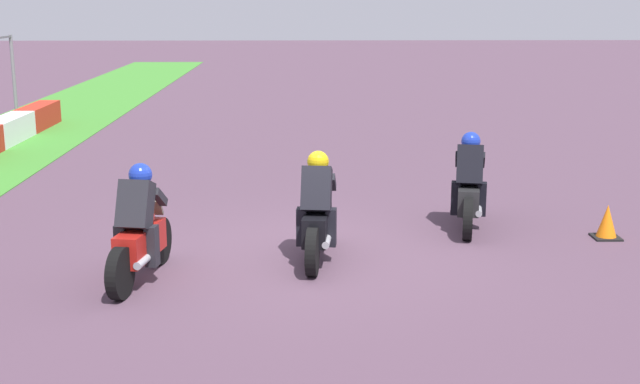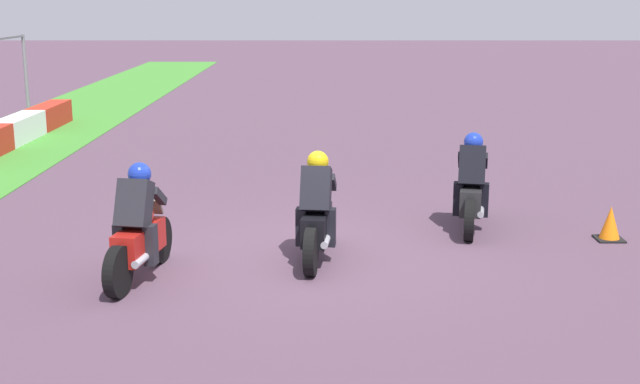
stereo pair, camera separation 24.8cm
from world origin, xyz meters
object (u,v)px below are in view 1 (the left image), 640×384
rider_lane_a (469,189)px  traffic_cone (607,223)px  rider_lane_b (317,216)px  rider_lane_c (140,233)px

rider_lane_a → traffic_cone: size_ratio=3.92×
rider_lane_b → rider_lane_c: size_ratio=1.00×
rider_lane_c → traffic_cone: size_ratio=3.93×
rider_lane_a → rider_lane_c: (-2.43, 4.68, 0.00)m
rider_lane_c → rider_lane_a: bearing=-52.7°
rider_lane_b → rider_lane_c: 2.42m
rider_lane_a → traffic_cone: rider_lane_a is taller
rider_lane_a → rider_lane_b: 2.89m
rider_lane_c → traffic_cone: rider_lane_c is taller
rider_lane_a → rider_lane_b: (-1.61, 2.40, 0.00)m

